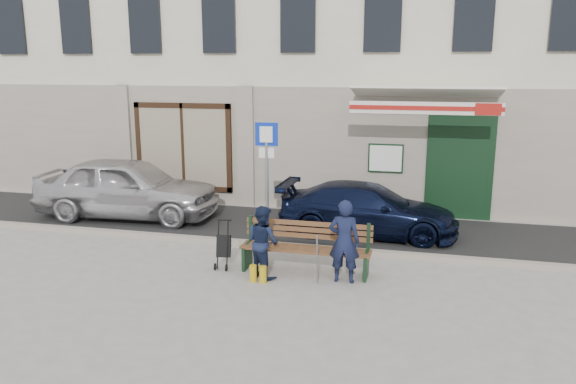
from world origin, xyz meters
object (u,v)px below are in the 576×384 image
(car_silver, at_px, (128,187))
(parking_sign, at_px, (267,164))
(man, at_px, (344,241))
(woman, at_px, (263,242))
(bench, at_px, (303,248))
(stroller, at_px, (223,247))
(car_navy, at_px, (368,209))

(car_silver, bearing_deg, parking_sign, -111.07)
(man, distance_m, woman, 1.46)
(bench, height_order, stroller, bench)
(bench, bearing_deg, man, -19.79)
(car_silver, relative_size, parking_sign, 1.74)
(man, bearing_deg, car_silver, -28.46)
(car_silver, relative_size, stroller, 4.99)
(woman, bearing_deg, car_navy, -81.64)
(parking_sign, relative_size, woman, 1.98)
(man, xyz_separation_m, woman, (-1.45, -0.09, -0.09))
(man, distance_m, stroller, 2.33)
(car_navy, relative_size, woman, 3.04)
(car_silver, height_order, man, car_silver)
(bench, distance_m, woman, 0.78)
(parking_sign, bearing_deg, woman, -76.76)
(parking_sign, bearing_deg, bench, -53.50)
(car_silver, xyz_separation_m, car_navy, (5.97, -0.03, -0.19))
(bench, height_order, man, man)
(car_silver, height_order, car_navy, car_silver)
(car_silver, bearing_deg, car_navy, -93.91)
(man, relative_size, stroller, 1.64)
(bench, bearing_deg, woman, -149.97)
(bench, bearing_deg, stroller, -175.43)
(car_silver, xyz_separation_m, man, (5.87, -3.00, -0.03))
(woman, bearing_deg, bench, -114.70)
(parking_sign, xyz_separation_m, bench, (1.10, -1.47, -1.27))
(car_navy, xyz_separation_m, woman, (-1.56, -3.07, 0.08))
(bench, relative_size, stroller, 2.65)
(parking_sign, distance_m, man, 2.77)
(parking_sign, height_order, man, parking_sign)
(woman, relative_size, stroller, 1.45)
(parking_sign, distance_m, woman, 2.18)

